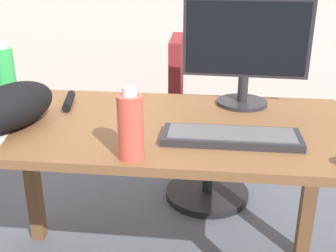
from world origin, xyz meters
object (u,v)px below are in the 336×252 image
object	(u,v)px
office_chair	(200,133)
water_bottle	(131,126)
keyboard	(231,137)
spray_bottle	(6,75)
monitor	(246,48)
cat	(8,106)

from	to	relation	value
office_chair	water_bottle	xyz separation A→B (m)	(-0.16, -1.07, 0.45)
keyboard	spray_bottle	bearing A→B (deg)	162.03
water_bottle	spray_bottle	size ratio (longest dim) A/B	0.87
office_chair	water_bottle	world-z (taller)	water_bottle
keyboard	water_bottle	bearing A→B (deg)	-151.22
keyboard	monitor	bearing A→B (deg)	81.88
cat	spray_bottle	xyz separation A→B (m)	(-0.14, 0.27, 0.03)
monitor	keyboard	distance (m)	0.43
keyboard	cat	world-z (taller)	cat
monitor	office_chair	bearing A→B (deg)	108.51
monitor	spray_bottle	distance (m)	0.95
office_chair	spray_bottle	distance (m)	1.09
monitor	spray_bottle	xyz separation A→B (m)	(-0.94, -0.08, -0.11)
keyboard	cat	bearing A→B (deg)	178.77
office_chair	cat	size ratio (longest dim) A/B	1.57
monitor	cat	distance (m)	0.88
keyboard	cat	size ratio (longest dim) A/B	0.75
monitor	water_bottle	size ratio (longest dim) A/B	2.25
keyboard	water_bottle	xyz separation A→B (m)	(-0.29, -0.16, 0.09)
water_bottle	spray_bottle	distance (m)	0.74
cat	water_bottle	world-z (taller)	water_bottle
cat	water_bottle	distance (m)	0.49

